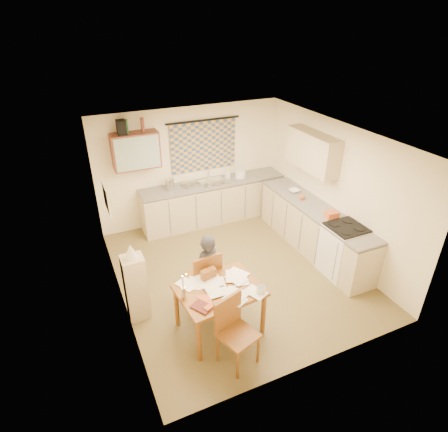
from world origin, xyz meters
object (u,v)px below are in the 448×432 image
counter_back (216,201)px  person (207,272)px  dining_table (219,309)px  chair_far (204,287)px  stove (343,250)px  counter_right (313,229)px  shelf_stand (136,288)px

counter_back → person: size_ratio=2.54×
dining_table → counter_back: bearing=62.6°
counter_back → chair_far: size_ratio=3.24×
chair_far → stove: bearing=170.8°
chair_far → person: size_ratio=0.78×
counter_back → counter_right: bearing=-56.5°
counter_back → shelf_stand: size_ratio=3.07×
stove → counter_back: bearing=114.6°
stove → shelf_stand: (-3.54, 0.41, 0.06)m
stove → person: bearing=175.9°
counter_right → shelf_stand: 3.57m
counter_back → dining_table: counter_back is taller
stove → dining_table: (-2.52, -0.36, -0.10)m
chair_far → shelf_stand: bearing=-12.5°
dining_table → person: size_ratio=0.93×
counter_back → counter_right: same height
counter_right → person: (-2.49, -0.66, 0.20)m
counter_right → chair_far: 2.60m
counter_right → person: size_ratio=2.27×
counter_right → person: person is taller
dining_table → person: person is taller
counter_back → person: (-1.24, -2.55, 0.20)m
dining_table → chair_far: size_ratio=1.19×
person → counter_right: bearing=173.3°
chair_far → person: 0.34m
stove → dining_table: size_ratio=0.79×
counter_back → counter_right: size_ratio=1.12×
dining_table → person: bearing=81.9°
stove → person: (-2.49, 0.18, 0.17)m
shelf_stand → dining_table: bearing=-36.9°
dining_table → chair_far: (-0.01, 0.61, -0.06)m
stove → chair_far: 2.54m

